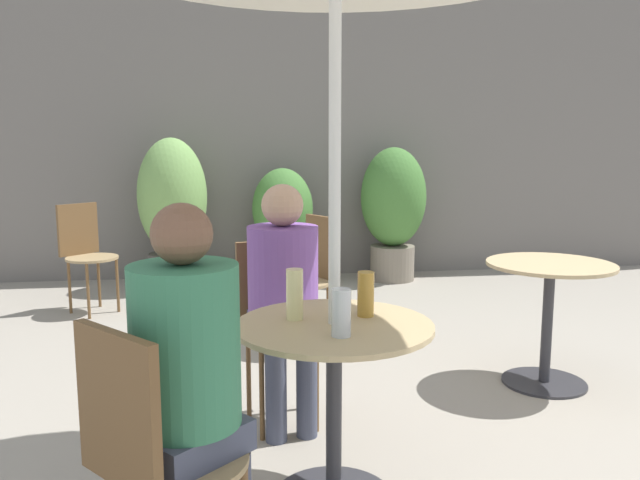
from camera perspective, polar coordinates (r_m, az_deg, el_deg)
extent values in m
cube|color=slate|center=(6.50, -3.16, 9.92)|extent=(10.00, 0.06, 3.00)
cylinder|color=#2D2D33|center=(2.44, 1.27, -15.66)|extent=(0.06, 0.06, 0.67)
cylinder|color=tan|center=(2.32, 1.30, -7.85)|extent=(0.74, 0.74, 0.02)
cylinder|color=#2D2D33|center=(3.89, 19.78, -12.14)|extent=(0.47, 0.47, 0.01)
cylinder|color=#2D2D33|center=(3.79, 20.05, -7.26)|extent=(0.06, 0.06, 0.67)
cylinder|color=tan|center=(3.71, 20.33, -2.11)|extent=(0.70, 0.70, 0.02)
cylinder|color=#997F56|center=(3.04, -3.56, -8.64)|extent=(0.41, 0.41, 0.02)
cylinder|color=brown|center=(3.27, -1.89, -11.64)|extent=(0.02, 0.02, 0.44)
cylinder|color=brown|center=(3.20, -6.54, -12.13)|extent=(0.02, 0.02, 0.44)
cylinder|color=brown|center=(3.03, -0.32, -13.29)|extent=(0.02, 0.02, 0.44)
cylinder|color=brown|center=(2.96, -5.34, -13.89)|extent=(0.02, 0.02, 0.44)
cube|color=brown|center=(3.15, -4.53, -3.86)|extent=(0.35, 0.10, 0.42)
cylinder|color=#997F56|center=(1.95, -12.86, -19.14)|extent=(0.41, 0.41, 0.02)
cube|color=brown|center=(1.77, -18.06, -14.52)|extent=(0.26, 0.28, 0.42)
cylinder|color=#997F56|center=(4.15, -1.83, -3.91)|extent=(0.41, 0.41, 0.02)
cylinder|color=brown|center=(4.17, 0.75, -7.10)|extent=(0.02, 0.02, 0.44)
cylinder|color=brown|center=(4.38, -1.36, -6.34)|extent=(0.02, 0.02, 0.44)
cylinder|color=brown|center=(4.03, -2.31, -7.71)|extent=(0.02, 0.02, 0.44)
cylinder|color=brown|center=(4.24, -4.34, -6.88)|extent=(0.02, 0.02, 0.44)
cube|color=brown|center=(4.21, 0.23, -0.66)|extent=(0.19, 0.32, 0.42)
cylinder|color=#997F56|center=(5.36, -20.12, -1.56)|extent=(0.41, 0.41, 0.02)
cylinder|color=brown|center=(5.58, -19.56, -3.56)|extent=(0.02, 0.02, 0.44)
cylinder|color=brown|center=(5.45, -21.92, -3.98)|extent=(0.02, 0.02, 0.44)
cylinder|color=brown|center=(5.37, -18.02, -3.97)|extent=(0.02, 0.02, 0.44)
cylinder|color=brown|center=(5.23, -20.44, -4.43)|extent=(0.02, 0.02, 0.44)
cube|color=brown|center=(5.49, -21.26, 0.93)|extent=(0.27, 0.27, 0.42)
cylinder|color=#42475B|center=(2.95, -4.04, -14.01)|extent=(0.10, 0.10, 0.44)
cylinder|color=#42475B|center=(2.99, -1.22, -13.67)|extent=(0.10, 0.10, 0.44)
cube|color=#42475B|center=(2.98, -3.36, -7.77)|extent=(0.34, 0.37, 0.10)
cylinder|color=#7A4C9E|center=(2.92, -3.41, -2.85)|extent=(0.33, 0.33, 0.42)
sphere|color=tan|center=(2.88, -3.46, 3.20)|extent=(0.20, 0.20, 0.20)
cube|color=#42475B|center=(1.95, -11.93, -17.30)|extent=(0.40, 0.40, 0.09)
cylinder|color=#337551|center=(1.84, -12.20, -9.40)|extent=(0.31, 0.31, 0.47)
sphere|color=brown|center=(1.77, -12.54, 0.55)|extent=(0.17, 0.17, 0.17)
cylinder|color=#B28433|center=(2.39, 4.21, -4.95)|extent=(0.06, 0.06, 0.17)
cylinder|color=beige|center=(2.35, -2.33, -4.98)|extent=(0.06, 0.06, 0.19)
cylinder|color=silver|center=(2.14, 1.96, -6.66)|extent=(0.07, 0.07, 0.17)
cylinder|color=#47423D|center=(6.15, -13.12, -2.71)|extent=(0.48, 0.48, 0.33)
ellipsoid|color=#709E51|center=(6.05, -13.35, 3.93)|extent=(0.65, 0.65, 1.09)
cylinder|color=#93664C|center=(6.22, -3.39, -2.33)|extent=(0.52, 0.52, 0.34)
ellipsoid|color=#427533|center=(6.14, -3.44, 2.87)|extent=(0.60, 0.60, 0.80)
cylinder|color=slate|center=(6.37, 6.62, -2.07)|extent=(0.44, 0.44, 0.35)
ellipsoid|color=#427533|center=(6.29, 6.73, 3.93)|extent=(0.65, 0.65, 0.99)
cylinder|color=silver|center=(2.23, 1.34, 3.09)|extent=(0.04, 0.04, 2.28)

